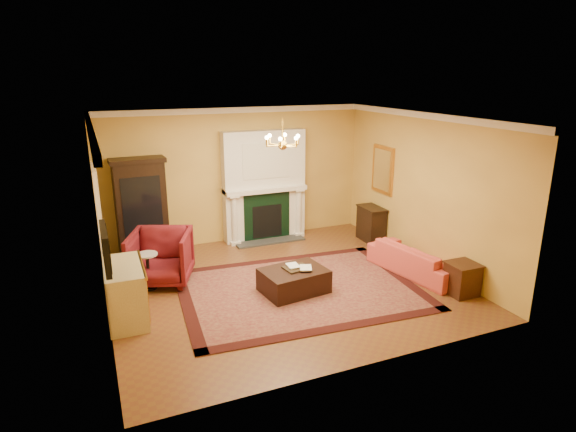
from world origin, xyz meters
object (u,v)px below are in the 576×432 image
coral_sofa (416,255)px  leather_ottoman (294,280)px  console_table (371,224)px  end_table (462,280)px  wingback_armchair (161,255)px  china_cabinet (142,210)px  pedestal_table (148,268)px  commode (125,292)px

coral_sofa → leather_ottoman: bearing=76.6°
coral_sofa → console_table: console_table is taller
end_table → leather_ottoman: (-2.66, 1.21, -0.05)m
wingback_armchair → china_cabinet: bearing=115.7°
china_cabinet → coral_sofa: (4.68, -2.98, -0.62)m
china_cabinet → coral_sofa: 5.59m
china_cabinet → console_table: (4.91, -1.03, -0.61)m
china_cabinet → wingback_armchair: bearing=-88.0°
pedestal_table → leather_ottoman: pedestal_table is taller
end_table → leather_ottoman: end_table is taller
commode → wingback_armchair: bearing=59.4°
wingback_armchair → pedestal_table: wingback_armchair is taller
leather_ottoman → end_table: bearing=-31.5°
wingback_armchair → console_table: size_ratio=1.41×
pedestal_table → coral_sofa: coral_sofa is taller
leather_ottoman → console_table: bearing=26.5°
pedestal_table → leather_ottoman: bearing=-26.1°
end_table → console_table: 3.02m
leather_ottoman → pedestal_table: bearing=146.7°
pedestal_table → coral_sofa: bearing=-14.9°
pedestal_table → end_table: (4.99, -2.35, -0.12)m
coral_sofa → end_table: bearing=179.0°
console_table → pedestal_table: bearing=-170.6°
coral_sofa → end_table: 1.08m
wingback_armchair → pedestal_table: size_ratio=1.61×
wingback_armchair → end_table: bearing=-7.1°
wingback_armchair → commode: wingback_armchair is taller
wingback_armchair → commode: 1.39m
end_table → leather_ottoman: 2.92m
commode → china_cabinet: bearing=78.3°
pedestal_table → leather_ottoman: size_ratio=0.61×
china_cabinet → end_table: 6.36m
wingback_armchair → leather_ottoman: bearing=-11.7°
commode → end_table: 5.62m
commode → leather_ottoman: 2.80m
wingback_armchair → console_table: (4.79, 0.48, -0.16)m
pedestal_table → commode: bearing=-115.2°
china_cabinet → coral_sofa: bearing=-35.1°
wingback_armchair → leather_ottoman: wingback_armchair is taller
pedestal_table → coral_sofa: 4.99m
console_table → leather_ottoman: bearing=-144.6°
console_table → leather_ottoman: (-2.72, -1.81, -0.16)m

